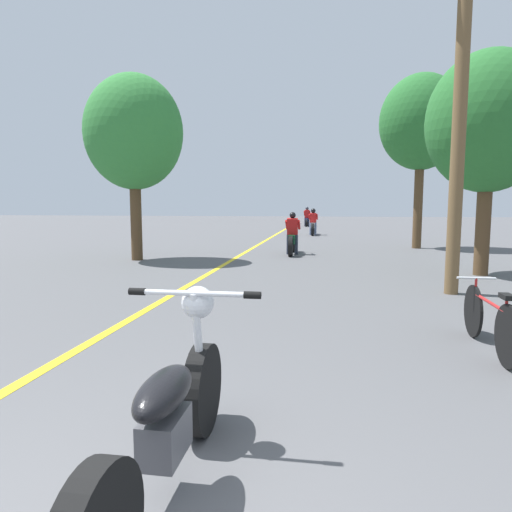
{
  "coord_description": "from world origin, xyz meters",
  "views": [
    {
      "loc": [
        1.04,
        -1.23,
        1.62
      ],
      "look_at": [
        0.06,
        5.01,
        0.9
      ],
      "focal_mm": 32.0,
      "sensor_mm": 36.0,
      "label": 1
    }
  ],
  "objects_px": {
    "roadside_tree_right_near": "(489,123)",
    "motorcycle_rider_lead": "(292,238)",
    "utility_pole": "(459,122)",
    "motorcycle_foreground": "(169,418)",
    "roadside_tree_left": "(134,133)",
    "motorcycle_rider_mid": "(313,225)",
    "motorcycle_rider_far": "(307,219)",
    "roadside_tree_right_far": "(421,123)",
    "bicycle_parked": "(489,320)"
  },
  "relations": [
    {
      "from": "roadside_tree_right_near",
      "to": "motorcycle_rider_lead",
      "type": "bearing_deg",
      "value": 141.17
    },
    {
      "from": "utility_pole",
      "to": "motorcycle_foreground",
      "type": "bearing_deg",
      "value": -116.07
    },
    {
      "from": "roadside_tree_right_near",
      "to": "roadside_tree_left",
      "type": "height_order",
      "value": "roadside_tree_left"
    },
    {
      "from": "motorcycle_foreground",
      "to": "motorcycle_rider_mid",
      "type": "bearing_deg",
      "value": 89.79
    },
    {
      "from": "roadside_tree_right_near",
      "to": "motorcycle_foreground",
      "type": "height_order",
      "value": "roadside_tree_right_near"
    },
    {
      "from": "motorcycle_rider_far",
      "to": "roadside_tree_left",
      "type": "bearing_deg",
      "value": -100.56
    },
    {
      "from": "motorcycle_rider_lead",
      "to": "motorcycle_foreground",
      "type": "bearing_deg",
      "value": -88.73
    },
    {
      "from": "roadside_tree_right_near",
      "to": "roadside_tree_right_far",
      "type": "xyz_separation_m",
      "value": [
        -0.23,
        6.48,
        1.11
      ]
    },
    {
      "from": "motorcycle_foreground",
      "to": "motorcycle_rider_far",
      "type": "xyz_separation_m",
      "value": [
        -0.67,
        31.45,
        0.11
      ]
    },
    {
      "from": "roadside_tree_right_near",
      "to": "bicycle_parked",
      "type": "distance_m",
      "value": 6.76
    },
    {
      "from": "utility_pole",
      "to": "motorcycle_foreground",
      "type": "distance_m",
      "value": 7.5
    },
    {
      "from": "roadside_tree_left",
      "to": "motorcycle_rider_far",
      "type": "relative_size",
      "value": 2.71
    },
    {
      "from": "roadside_tree_right_far",
      "to": "bicycle_parked",
      "type": "distance_m",
      "value": 13.03
    },
    {
      "from": "bicycle_parked",
      "to": "utility_pole",
      "type": "bearing_deg",
      "value": 82.2
    },
    {
      "from": "motorcycle_rider_lead",
      "to": "motorcycle_rider_far",
      "type": "height_order",
      "value": "motorcycle_rider_far"
    },
    {
      "from": "motorcycle_rider_mid",
      "to": "bicycle_parked",
      "type": "xyz_separation_m",
      "value": [
        2.55,
        -19.05,
        -0.19
      ]
    },
    {
      "from": "roadside_tree_right_far",
      "to": "bicycle_parked",
      "type": "bearing_deg",
      "value": -96.87
    },
    {
      "from": "roadside_tree_right_far",
      "to": "bicycle_parked",
      "type": "height_order",
      "value": "roadside_tree_right_far"
    },
    {
      "from": "motorcycle_foreground",
      "to": "bicycle_parked",
      "type": "height_order",
      "value": "motorcycle_foreground"
    },
    {
      "from": "utility_pole",
      "to": "motorcycle_rider_far",
      "type": "bearing_deg",
      "value": 98.52
    },
    {
      "from": "utility_pole",
      "to": "bicycle_parked",
      "type": "height_order",
      "value": "utility_pole"
    },
    {
      "from": "bicycle_parked",
      "to": "roadside_tree_right_far",
      "type": "bearing_deg",
      "value": 83.13
    },
    {
      "from": "utility_pole",
      "to": "roadside_tree_left",
      "type": "xyz_separation_m",
      "value": [
        -7.73,
        3.9,
        0.58
      ]
    },
    {
      "from": "motorcycle_rider_mid",
      "to": "motorcycle_rider_far",
      "type": "bearing_deg",
      "value": 94.56
    },
    {
      "from": "motorcycle_rider_lead",
      "to": "motorcycle_rider_far",
      "type": "bearing_deg",
      "value": 91.2
    },
    {
      "from": "roadside_tree_right_far",
      "to": "motorcycle_foreground",
      "type": "height_order",
      "value": "roadside_tree_right_far"
    },
    {
      "from": "roadside_tree_left",
      "to": "bicycle_parked",
      "type": "xyz_separation_m",
      "value": [
        7.26,
        -7.27,
        -3.27
      ]
    },
    {
      "from": "bicycle_parked",
      "to": "motorcycle_foreground",
      "type": "bearing_deg",
      "value": -131.73
    },
    {
      "from": "motorcycle_rider_lead",
      "to": "bicycle_parked",
      "type": "relative_size",
      "value": 1.16
    },
    {
      "from": "roadside_tree_left",
      "to": "motorcycle_foreground",
      "type": "bearing_deg",
      "value": -65.59
    },
    {
      "from": "bicycle_parked",
      "to": "roadside_tree_right_near",
      "type": "bearing_deg",
      "value": 73.55
    },
    {
      "from": "roadside_tree_right_far",
      "to": "motorcycle_foreground",
      "type": "xyz_separation_m",
      "value": [
        -4.11,
        -15.21,
        -4.08
      ]
    },
    {
      "from": "roadside_tree_right_far",
      "to": "utility_pole",
      "type": "bearing_deg",
      "value": -96.52
    },
    {
      "from": "roadside_tree_right_far",
      "to": "motorcycle_rider_mid",
      "type": "bearing_deg",
      "value": 120.65
    },
    {
      "from": "roadside_tree_right_far",
      "to": "motorcycle_rider_lead",
      "type": "height_order",
      "value": "roadside_tree_right_far"
    },
    {
      "from": "roadside_tree_right_near",
      "to": "motorcycle_foreground",
      "type": "bearing_deg",
      "value": -116.42
    },
    {
      "from": "roadside_tree_right_near",
      "to": "motorcycle_rider_mid",
      "type": "distance_m",
      "value": 14.23
    },
    {
      "from": "utility_pole",
      "to": "motorcycle_rider_far",
      "type": "distance_m",
      "value": 25.53
    },
    {
      "from": "roadside_tree_right_near",
      "to": "roadside_tree_left",
      "type": "relative_size",
      "value": 0.95
    },
    {
      "from": "roadside_tree_right_near",
      "to": "bicycle_parked",
      "type": "xyz_separation_m",
      "value": [
        -1.71,
        -5.78,
        -3.06
      ]
    },
    {
      "from": "motorcycle_foreground",
      "to": "motorcycle_rider_far",
      "type": "bearing_deg",
      "value": 91.23
    },
    {
      "from": "motorcycle_rider_far",
      "to": "bicycle_parked",
      "type": "distance_m",
      "value": 28.69
    },
    {
      "from": "utility_pole",
      "to": "motorcycle_rider_lead",
      "type": "xyz_separation_m",
      "value": [
        -3.37,
        6.13,
        -2.53
      ]
    },
    {
      "from": "roadside_tree_right_far",
      "to": "motorcycle_foreground",
      "type": "distance_m",
      "value": 16.27
    },
    {
      "from": "motorcycle_rider_far",
      "to": "bicycle_parked",
      "type": "xyz_separation_m",
      "value": [
        3.3,
        -28.5,
        -0.19
      ]
    },
    {
      "from": "motorcycle_foreground",
      "to": "motorcycle_rider_lead",
      "type": "relative_size",
      "value": 1.07
    },
    {
      "from": "motorcycle_foreground",
      "to": "roadside_tree_left",
      "type": "bearing_deg",
      "value": 114.41
    },
    {
      "from": "roadside_tree_right_near",
      "to": "roadside_tree_right_far",
      "type": "bearing_deg",
      "value": 92.04
    },
    {
      "from": "roadside_tree_right_near",
      "to": "roadside_tree_right_far",
      "type": "height_order",
      "value": "roadside_tree_right_far"
    },
    {
      "from": "roadside_tree_right_near",
      "to": "roadside_tree_right_far",
      "type": "distance_m",
      "value": 6.57
    }
  ]
}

